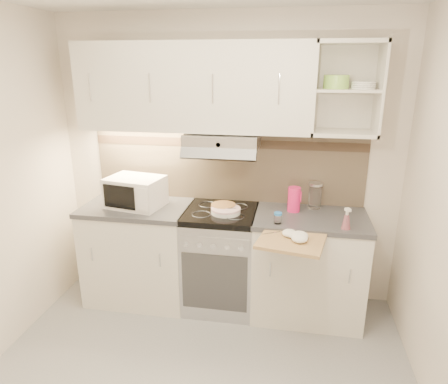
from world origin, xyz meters
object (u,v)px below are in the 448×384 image
object	(u,v)px
watering_can	(131,199)
glass_jar	(315,195)
cutting_board	(291,241)
spray_bottle	(346,220)
electric_range	(221,258)
microwave	(135,192)
plate_stack	(226,210)
pink_pitcher	(294,199)

from	to	relation	value
watering_can	glass_jar	size ratio (longest dim) A/B	1.28
cutting_board	spray_bottle	bearing A→B (deg)	40.68
electric_range	cutting_board	size ratio (longest dim) A/B	1.98
microwave	cutting_board	bearing A→B (deg)	-7.21
electric_range	microwave	bearing A→B (deg)	-178.58
microwave	cutting_board	distance (m)	1.42
watering_can	cutting_board	bearing A→B (deg)	-16.55
plate_stack	cutting_board	distance (m)	0.67
watering_can	cutting_board	distance (m)	1.40
plate_stack	spray_bottle	bearing A→B (deg)	-9.99
electric_range	watering_can	size ratio (longest dim) A/B	3.14
watering_can	pink_pitcher	distance (m)	1.37
watering_can	glass_jar	bearing A→B (deg)	8.91
electric_range	plate_stack	world-z (taller)	plate_stack
electric_range	cutting_board	distance (m)	0.86
watering_can	cutting_board	size ratio (longest dim) A/B	0.63
cutting_board	watering_can	bearing A→B (deg)	176.27
watering_can	pink_pitcher	size ratio (longest dim) A/B	1.38
glass_jar	cutting_board	size ratio (longest dim) A/B	0.49
electric_range	watering_can	xyz separation A→B (m)	(-0.76, -0.09, 0.54)
plate_stack	glass_jar	world-z (taller)	glass_jar
glass_jar	cutting_board	world-z (taller)	glass_jar
plate_stack	cutting_board	size ratio (longest dim) A/B	0.54
microwave	cutting_board	world-z (taller)	microwave
pink_pitcher	spray_bottle	size ratio (longest dim) A/B	1.16
electric_range	cutting_board	xyz separation A→B (m)	(0.60, -0.45, 0.42)
spray_bottle	cutting_board	bearing A→B (deg)	-173.21
spray_bottle	watering_can	bearing A→B (deg)	152.89
electric_range	spray_bottle	bearing A→B (deg)	-12.45
glass_jar	cutting_board	distance (m)	0.69
plate_stack	glass_jar	xyz separation A→B (m)	(0.73, 0.25, 0.09)
plate_stack	watering_can	bearing A→B (deg)	-177.16
electric_range	pink_pitcher	xyz separation A→B (m)	(0.61, 0.09, 0.55)
electric_range	glass_jar	xyz separation A→B (m)	(0.78, 0.20, 0.56)
microwave	plate_stack	distance (m)	0.80
electric_range	microwave	size ratio (longest dim) A/B	1.76
cutting_board	pink_pitcher	bearing A→B (deg)	100.12
plate_stack	pink_pitcher	distance (m)	0.58
microwave	glass_jar	bearing A→B (deg)	18.68
electric_range	glass_jar	bearing A→B (deg)	14.37
glass_jar	watering_can	bearing A→B (deg)	-169.16
plate_stack	glass_jar	distance (m)	0.78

